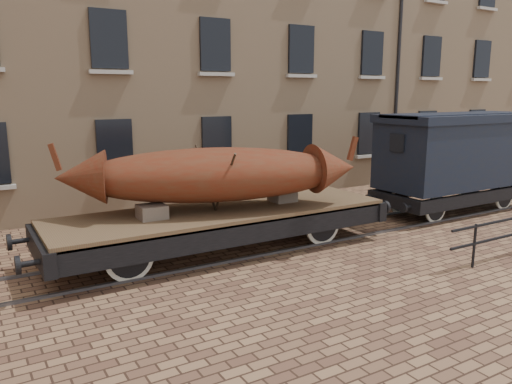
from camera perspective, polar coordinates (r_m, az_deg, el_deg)
ground at (r=12.94m, az=1.47°, el=-5.99°), size 90.00×90.00×0.00m
warehouse_cream at (r=22.80m, az=-5.90°, el=19.19°), size 40.00×10.19×14.00m
rail_track at (r=12.93m, az=1.48°, el=-5.86°), size 30.00×1.52×0.06m
flatcar_wagon at (r=12.07m, az=-3.88°, el=-2.99°), size 9.25×2.51×1.40m
iron_boat at (r=11.77m, az=-4.75°, el=2.04°), size 7.13×3.72×1.70m
goods_van at (r=17.36m, az=21.92°, el=4.41°), size 6.20×2.26×3.21m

